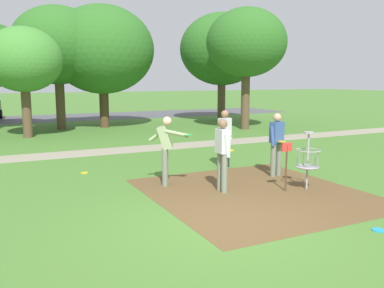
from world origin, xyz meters
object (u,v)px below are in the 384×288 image
(player_waiting_left, at_px, (223,151))
(tree_mid_left, at_px, (246,43))
(disc_golf_basket, at_px, (305,158))
(tree_mid_center, at_px, (23,60))
(frisbee_near_basket, at_px, (378,230))
(player_throwing, at_px, (277,141))
(tree_near_left, at_px, (58,46))
(tree_mid_right, at_px, (222,49))
(player_waiting_right, at_px, (166,146))
(frisbee_far_left, at_px, (84,173))
(player_foreground_watching, at_px, (225,135))
(tree_far_left, at_px, (102,50))

(player_waiting_left, relative_size, tree_mid_left, 0.27)
(disc_golf_basket, height_order, tree_mid_center, tree_mid_center)
(frisbee_near_basket, bearing_deg, player_throwing, 76.95)
(player_waiting_left, bearing_deg, tree_near_left, 95.62)
(tree_near_left, bearing_deg, tree_mid_right, 0.54)
(player_waiting_right, xyz_separation_m, frisbee_far_left, (-1.56, 2.21, -0.98))
(player_foreground_watching, xyz_separation_m, tree_mid_center, (-4.70, 9.45, 2.48))
(player_foreground_watching, xyz_separation_m, player_throwing, (0.69, -1.57, 0.00))
(player_foreground_watching, xyz_separation_m, tree_mid_left, (5.88, 7.79, 3.48))
(tree_mid_center, bearing_deg, player_waiting_right, -77.60)
(tree_mid_right, bearing_deg, tree_far_left, -178.10)
(player_throwing, xyz_separation_m, player_waiting_right, (-3.06, 0.42, 0.02))
(disc_golf_basket, xyz_separation_m, tree_mid_left, (5.45, 10.79, 3.69))
(frisbee_near_basket, distance_m, tree_mid_center, 16.15)
(tree_mid_left, height_order, tree_mid_right, tree_mid_right)
(player_throwing, relative_size, player_waiting_left, 1.00)
(player_foreground_watching, distance_m, tree_far_left, 12.32)
(tree_near_left, bearing_deg, tree_far_left, -3.95)
(player_waiting_left, xyz_separation_m, frisbee_near_basket, (1.16, -3.39, -0.96))
(tree_far_left, bearing_deg, tree_mid_left, -32.43)
(player_throwing, xyz_separation_m, player_waiting_left, (-2.12, -0.73, 0.00))
(frisbee_far_left, height_order, tree_mid_right, tree_mid_right)
(player_foreground_watching, bearing_deg, player_throwing, -66.40)
(tree_mid_right, bearing_deg, frisbee_far_left, -134.54)
(disc_golf_basket, bearing_deg, tree_mid_left, 63.22)
(player_throwing, bearing_deg, player_waiting_right, 172.22)
(frisbee_near_basket, distance_m, tree_mid_left, 15.46)
(player_waiting_left, relative_size, player_waiting_right, 1.00)
(player_waiting_right, distance_m, frisbee_near_basket, 5.10)
(player_throwing, height_order, player_waiting_right, same)
(frisbee_far_left, height_order, tree_far_left, tree_far_left)
(disc_golf_basket, distance_m, player_foreground_watching, 3.04)
(player_foreground_watching, distance_m, player_waiting_right, 2.64)
(player_foreground_watching, relative_size, frisbee_near_basket, 8.02)
(player_waiting_right, distance_m, tree_near_left, 13.62)
(tree_mid_right, distance_m, tree_far_left, 7.55)
(disc_golf_basket, bearing_deg, tree_mid_right, 66.64)
(player_foreground_watching, xyz_separation_m, frisbee_near_basket, (-0.27, -5.69, -0.96))
(player_waiting_left, height_order, frisbee_near_basket, player_waiting_left)
(frisbee_far_left, distance_m, tree_near_left, 11.85)
(disc_golf_basket, height_order, frisbee_far_left, disc_golf_basket)
(frisbee_far_left, relative_size, tree_mid_left, 0.03)
(player_foreground_watching, height_order, tree_near_left, tree_near_left)
(player_throwing, xyz_separation_m, tree_mid_left, (5.19, 9.36, 3.48))
(player_waiting_right, bearing_deg, tree_mid_center, 102.40)
(player_foreground_watching, xyz_separation_m, tree_far_left, (-0.57, 11.88, 3.20))
(tree_mid_left, xyz_separation_m, tree_far_left, (-6.45, 4.10, -0.29))
(frisbee_far_left, xyz_separation_m, tree_near_left, (1.09, 10.98, 4.30))
(disc_golf_basket, distance_m, tree_mid_left, 12.64)
(disc_golf_basket, height_order, player_foreground_watching, player_foreground_watching)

